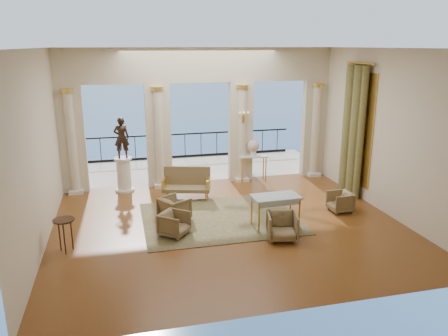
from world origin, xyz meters
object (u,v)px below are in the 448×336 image
object	(u,v)px
settee	(187,183)
console_table	(253,160)
armchair_d	(174,207)
pedestal	(124,175)
armchair_c	(340,201)
armchair_b	(282,225)
game_table	(276,199)
armchair_a	(174,223)
side_table	(64,224)
statue	(122,138)

from	to	relation	value
settee	console_table	world-z (taller)	settee
console_table	settee	bearing A→B (deg)	-145.13
armchair_d	pedestal	bearing A→B (deg)	-8.20
armchair_c	console_table	size ratio (longest dim) A/B	0.62
armchair_b	game_table	size ratio (longest dim) A/B	0.59
armchair_a	armchair_c	size ratio (longest dim) A/B	1.05
armchair_d	settee	bearing A→B (deg)	-52.13
armchair_a	side_table	bearing A→B (deg)	134.97
armchair_a	armchair_d	distance (m)	1.00
armchair_c	pedestal	bearing A→B (deg)	-119.72
armchair_a	console_table	distance (m)	5.04
settee	console_table	distance (m)	2.77
armchair_d	console_table	world-z (taller)	console_table
pedestal	settee	bearing A→B (deg)	-30.58
armchair_a	armchair_b	distance (m)	2.66
game_table	armchair_b	bearing A→B (deg)	-99.97
armchair_d	pedestal	distance (m)	3.07
armchair_a	armchair_d	size ratio (longest dim) A/B	0.92
armchair_a	armchair_c	xyz separation A→B (m)	(4.79, 0.50, -0.02)
settee	console_table	bearing A→B (deg)	40.29
armchair_c	side_table	size ratio (longest dim) A/B	0.80
game_table	armchair_c	bearing A→B (deg)	12.29
game_table	side_table	size ratio (longest dim) A/B	1.58
pedestal	side_table	size ratio (longest dim) A/B	1.42
statue	pedestal	bearing A→B (deg)	94.02
armchair_c	console_table	world-z (taller)	console_table
armchair_d	settee	size ratio (longest dim) A/B	0.46
game_table	statue	size ratio (longest dim) A/B	0.96
armchair_d	console_table	xyz separation A→B (m)	(3.11, 2.84, 0.40)
armchair_a	armchair_b	world-z (taller)	armchair_b
armchair_b	statue	xyz separation A→B (m)	(-3.64, 4.63, 1.40)
armchair_c	armchair_b	bearing A→B (deg)	-59.98
side_table	armchair_a	bearing A→B (deg)	6.50
armchair_a	statue	xyz separation A→B (m)	(-1.12, 3.78, 1.44)
armchair_d	statue	bearing A→B (deg)	-8.20
armchair_d	pedestal	world-z (taller)	pedestal
armchair_a	armchair_b	size ratio (longest dim) A/B	0.90
game_table	armchair_a	bearing A→B (deg)	176.48
side_table	armchair_b	bearing A→B (deg)	-6.37
statue	side_table	world-z (taller)	statue
game_table	console_table	world-z (taller)	console_table
statue	settee	bearing A→B (deg)	153.45
armchair_d	console_table	distance (m)	4.23
pedestal	console_table	distance (m)	4.37
settee	console_table	xyz separation A→B (m)	(2.50, 1.15, 0.28)
settee	statue	xyz separation A→B (m)	(-1.86, 1.10, 1.29)
armchair_b	armchair_a	bearing A→B (deg)	174.24
armchair_a	game_table	xyz separation A→B (m)	(2.63, -0.06, 0.42)
side_table	settee	bearing A→B (deg)	42.22
armchair_c	side_table	distance (m)	7.38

